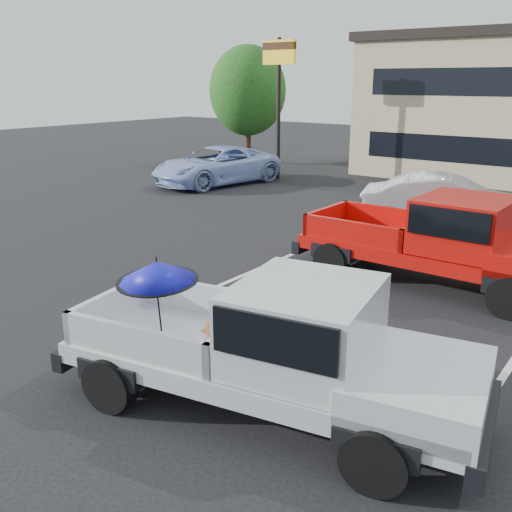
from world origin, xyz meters
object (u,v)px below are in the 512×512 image
object	(u,v)px
motel_sign	(279,71)
silver_pickup	(287,343)
tree_left	(248,91)
red_pickup	(454,239)
silver_sedan	(449,204)
blue_suv	(216,166)

from	to	relation	value
motel_sign	silver_pickup	world-z (taller)	motel_sign
tree_left	red_pickup	xyz separation A→B (m)	(15.03, -12.51, -2.65)
silver_pickup	silver_sedan	bearing A→B (deg)	87.99
tree_left	silver_pickup	distance (m)	24.08
blue_suv	tree_left	bearing A→B (deg)	126.36
silver_pickup	blue_suv	world-z (taller)	silver_pickup
silver_pickup	blue_suv	bearing A→B (deg)	123.14
motel_sign	blue_suv	bearing A→B (deg)	-114.22
silver_pickup	red_pickup	size ratio (longest dim) A/B	0.99
motel_sign	red_pickup	size ratio (longest dim) A/B	1.00
motel_sign	red_pickup	distance (m)	14.99
tree_left	silver_sedan	size ratio (longest dim) A/B	1.21
tree_left	red_pickup	bearing A→B (deg)	-39.77
silver_sedan	silver_pickup	bearing A→B (deg)	169.62
silver_sedan	blue_suv	distance (m)	10.81
silver_pickup	red_pickup	xyz separation A→B (m)	(0.09, 6.19, 0.03)
motel_sign	blue_suv	distance (m)	4.94
red_pickup	silver_pickup	bearing A→B (deg)	-90.06
silver_pickup	red_pickup	distance (m)	6.19
blue_suv	red_pickup	bearing A→B (deg)	-17.50
tree_left	blue_suv	size ratio (longest dim) A/B	1.06
silver_pickup	motel_sign	bearing A→B (deg)	114.59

